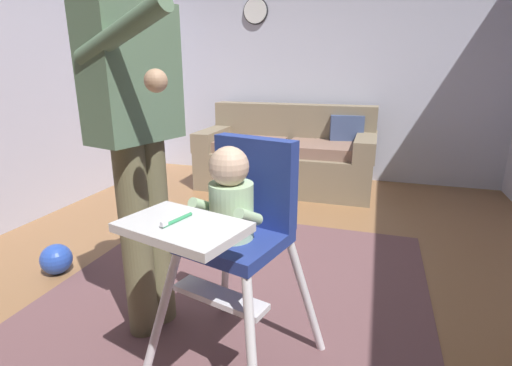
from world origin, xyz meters
TOP-DOWN VIEW (x-y plane):
  - ground at (0.00, 0.00)m, footprint 5.63×6.53m
  - wall_far at (0.00, 2.49)m, footprint 4.83×0.06m
  - wall_left at (-2.04, 0.30)m, footprint 0.06×5.53m
  - area_rug at (0.02, -0.31)m, footprint 2.11×2.45m
  - couch at (-0.19, 1.97)m, footprint 1.82×0.86m
  - high_chair at (0.20, -0.70)m, footprint 0.73×0.82m
  - adult_standing at (-0.29, -0.57)m, footprint 0.50×0.58m
  - toy_ball at (-1.15, -0.31)m, footprint 0.19×0.19m
  - wall_clock at (-0.71, 2.45)m, footprint 0.29×0.04m

SIDE VIEW (x-z plane):
  - ground at x=0.00m, z-range -0.10..0.00m
  - area_rug at x=0.02m, z-range 0.00..0.01m
  - toy_ball at x=-1.15m, z-range 0.00..0.19m
  - couch at x=-0.19m, z-range -0.10..0.76m
  - high_chair at x=0.20m, z-range 0.19..1.18m
  - adult_standing at x=-0.29m, z-range 0.11..1.80m
  - wall_far at x=0.00m, z-range 0.00..2.53m
  - wall_left at x=-2.04m, z-range 0.00..2.53m
  - wall_clock at x=-0.71m, z-range 1.71..2.00m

